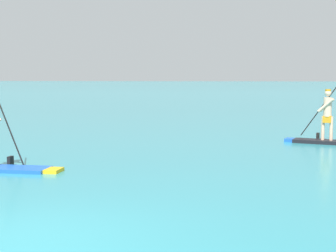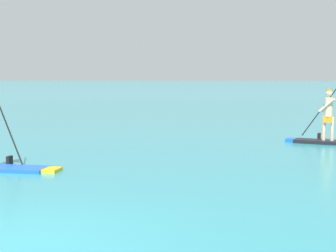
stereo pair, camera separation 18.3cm
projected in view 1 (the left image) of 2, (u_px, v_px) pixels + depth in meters
The scene contains 2 objects.
ground at pixel (8, 246), 6.63m from camera, with size 440.00×440.00×0.00m, color teal.
paddleboarder_far_right at pixel (328, 132), 16.61m from camera, with size 2.84×1.39×1.90m.
Camera 1 is at (2.93, -6.10, 2.18)m, focal length 54.94 mm.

